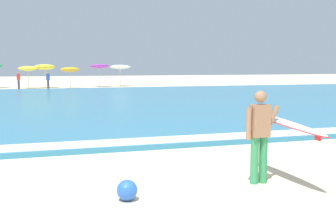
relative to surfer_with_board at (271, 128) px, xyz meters
The scene contains 12 objects.
ground_plane 3.07m from the surfer_with_board, 165.73° to the right, with size 160.00×160.00×0.00m, color beige.
sea 17.70m from the surfer_with_board, 99.12° to the left, with size 120.00×28.00×0.14m, color teal.
surf_foam 5.00m from the surfer_with_board, 124.65° to the left, with size 120.00×0.99×0.01m, color white.
surfer_with_board is the anchor object (origin of this frame).
beach_umbrella_4 34.96m from the surfer_with_board, 98.73° to the left, with size 1.82×1.85×2.17m.
beach_umbrella_5 35.32m from the surfer_with_board, 96.17° to the left, with size 1.96×1.99×2.34m.
beach_umbrella_6 33.36m from the surfer_with_board, 92.60° to the left, with size 1.76×1.76×2.03m.
beach_umbrella_7 35.36m from the surfer_with_board, 87.54° to the left, with size 1.98×2.01×2.38m.
beach_umbrella_8 36.12m from the surfer_with_board, 84.01° to the left, with size 2.13×2.13×2.25m.
beachgoer_near_row_mid 32.58m from the surfer_with_board, 96.24° to the left, with size 0.32×0.20×1.58m.
beachgoer_near_row_right 34.48m from the surfer_with_board, 100.29° to the left, with size 0.32×0.20×1.58m.
beach_ball 2.92m from the surfer_with_board, behind, with size 0.34×0.34×0.34m, color blue.
Camera 1 is at (-1.24, -5.93, 2.19)m, focal length 43.83 mm.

